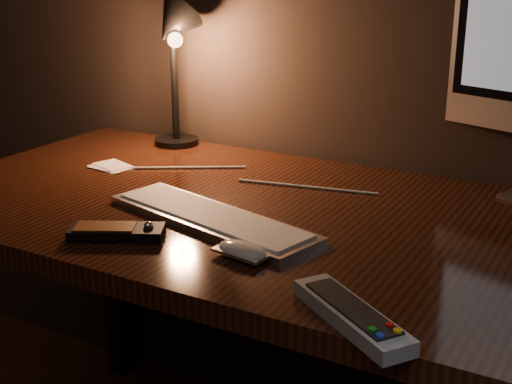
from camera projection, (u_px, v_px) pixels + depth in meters
The scene contains 8 objects.
desk at pixel (313, 265), 1.44m from camera, with size 1.60×0.75×0.75m.
keyboard at pixel (211, 217), 1.31m from camera, with size 0.45×0.12×0.02m, color silver.
mouse at pixel (242, 253), 1.15m from camera, with size 0.09×0.05×0.02m, color white.
media_remote at pixel (117, 232), 1.23m from camera, with size 0.17×0.13×0.03m.
tv_remote at pixel (351, 315), 0.94m from camera, with size 0.21×0.17×0.03m.
papers at pixel (112, 166), 1.64m from camera, with size 0.10×0.07×0.01m, color white.
desk_lamp at pixel (173, 47), 1.72m from camera, with size 0.17×0.19×0.38m.
cable at pixel (235, 178), 1.55m from camera, with size 0.01×0.01×0.63m, color white.
Camera 1 is at (0.55, 0.72, 1.22)m, focal length 50.00 mm.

